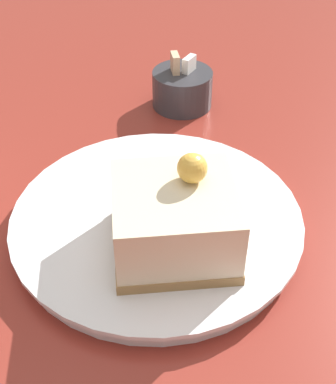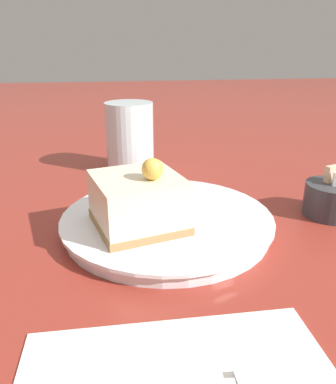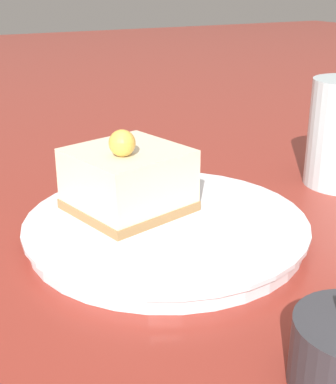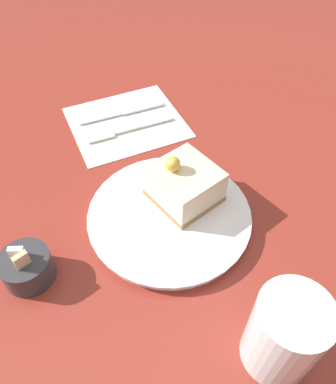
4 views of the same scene
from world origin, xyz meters
name	(u,v)px [view 2 (image 2 of 4)]	position (x,y,z in m)	size (l,w,h in m)	color
ground_plane	(200,238)	(0.00, 0.00, 0.00)	(4.00, 4.00, 0.00)	maroon
plate	(167,221)	(-0.03, -0.03, 0.01)	(0.26, 0.26, 0.02)	white
cake_slice	(138,201)	(-0.01, -0.07, 0.05)	(0.12, 0.11, 0.08)	#9E7547
sugar_bowl	(332,199)	(-0.04, 0.19, 0.02)	(0.07, 0.07, 0.07)	#333338
drinking_glass	(130,137)	(-0.27, -0.06, 0.06)	(0.08, 0.08, 0.12)	silver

